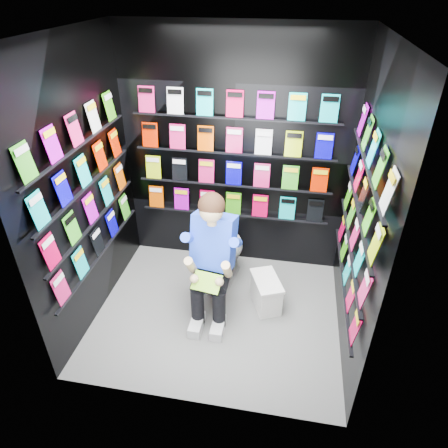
# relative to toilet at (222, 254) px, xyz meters

# --- Properties ---
(floor) EXTENTS (2.40, 2.40, 0.00)m
(floor) POSITION_rel_toilet_xyz_m (0.05, -0.53, -0.37)
(floor) COLOR slate
(floor) RESTS_ON ground
(ceiling) EXTENTS (2.40, 2.40, 0.00)m
(ceiling) POSITION_rel_toilet_xyz_m (0.05, -0.53, 2.23)
(ceiling) COLOR white
(ceiling) RESTS_ON floor
(wall_back) EXTENTS (2.40, 0.04, 2.60)m
(wall_back) POSITION_rel_toilet_xyz_m (0.05, 0.47, 0.93)
(wall_back) COLOR black
(wall_back) RESTS_ON floor
(wall_front) EXTENTS (2.40, 0.04, 2.60)m
(wall_front) POSITION_rel_toilet_xyz_m (0.05, -1.53, 0.93)
(wall_front) COLOR black
(wall_front) RESTS_ON floor
(wall_left) EXTENTS (0.04, 2.00, 2.60)m
(wall_left) POSITION_rel_toilet_xyz_m (-1.15, -0.53, 0.93)
(wall_left) COLOR black
(wall_left) RESTS_ON floor
(wall_right) EXTENTS (0.04, 2.00, 2.60)m
(wall_right) POSITION_rel_toilet_xyz_m (1.25, -0.53, 0.93)
(wall_right) COLOR black
(wall_right) RESTS_ON floor
(comics_back) EXTENTS (2.10, 0.06, 1.37)m
(comics_back) POSITION_rel_toilet_xyz_m (0.05, 0.44, 0.94)
(comics_back) COLOR #CC195F
(comics_back) RESTS_ON wall_back
(comics_left) EXTENTS (0.06, 1.70, 1.37)m
(comics_left) POSITION_rel_toilet_xyz_m (-1.12, -0.53, 0.94)
(comics_left) COLOR #CC195F
(comics_left) RESTS_ON wall_left
(comics_right) EXTENTS (0.06, 1.70, 1.37)m
(comics_right) POSITION_rel_toilet_xyz_m (1.22, -0.53, 0.94)
(comics_right) COLOR #CC195F
(comics_right) RESTS_ON wall_right
(toilet) EXTENTS (0.53, 0.81, 0.73)m
(toilet) POSITION_rel_toilet_xyz_m (0.00, 0.00, 0.00)
(toilet) COLOR white
(toilet) RESTS_ON floor
(longbox) EXTENTS (0.36, 0.46, 0.30)m
(longbox) POSITION_rel_toilet_xyz_m (0.52, -0.30, -0.22)
(longbox) COLOR white
(longbox) RESTS_ON floor
(longbox_lid) EXTENTS (0.39, 0.48, 0.03)m
(longbox_lid) POSITION_rel_toilet_xyz_m (0.52, -0.30, -0.05)
(longbox_lid) COLOR white
(longbox_lid) RESTS_ON longbox
(reader) EXTENTS (0.66, 0.87, 1.47)m
(reader) POSITION_rel_toilet_xyz_m (0.00, -0.38, 0.42)
(reader) COLOR blue
(reader) RESTS_ON toilet
(held_comic) EXTENTS (0.28, 0.19, 0.11)m
(held_comic) POSITION_rel_toilet_xyz_m (-0.00, -0.73, 0.21)
(held_comic) COLOR green
(held_comic) RESTS_ON reader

